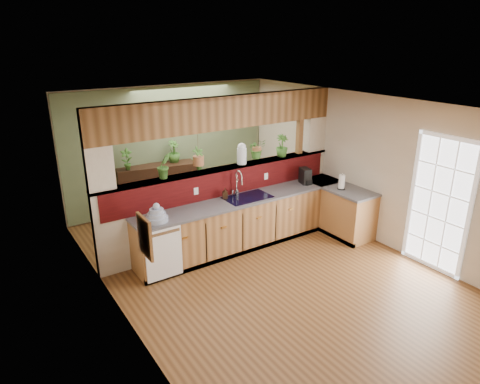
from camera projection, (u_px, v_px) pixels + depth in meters
ground at (269, 271)px, 6.80m from camera, size 4.60×7.00×0.01m
ceiling at (273, 107)px, 5.90m from camera, size 4.60×7.00×0.01m
wall_back at (171, 147)px, 9.09m from camera, size 4.60×0.02×2.60m
wall_left at (119, 232)px, 5.16m from camera, size 0.02×7.00×2.60m
wall_right at (375, 170)px, 7.54m from camera, size 0.02×7.00×2.60m
pass_through_partition at (225, 178)px, 7.46m from camera, size 4.60×0.21×2.60m
pass_through_ledge at (224, 168)px, 7.38m from camera, size 4.60×0.21×0.04m
header_beam at (223, 113)px, 7.06m from camera, size 4.60×0.15×0.55m
sage_backwall at (171, 147)px, 9.08m from camera, size 4.55×0.02×2.55m
countertop at (277, 216)px, 7.76m from camera, size 4.14×1.52×0.90m
dishwasher at (164, 254)px, 6.39m from camera, size 0.58×0.03×0.82m
navy_sink at (248, 202)px, 7.41m from camera, size 0.82×0.50×0.18m
french_door at (439, 206)px, 6.59m from camera, size 0.06×1.02×2.16m
framed_print at (145, 237)px, 4.46m from camera, size 0.04×0.35×0.45m
faucet at (238, 182)px, 7.37m from camera, size 0.20×0.21×0.47m
dish_stack at (157, 216)px, 6.40m from camera, size 0.34×0.34×0.29m
soap_dispenser at (225, 193)px, 7.29m from camera, size 0.11×0.12×0.19m
coffee_maker at (305, 177)px, 8.03m from camera, size 0.16×0.26×0.29m
paper_towel at (342, 182)px, 7.74m from camera, size 0.13×0.13×0.29m
glass_jar at (242, 153)px, 7.51m from camera, size 0.17×0.17×0.38m
ledge_plant_left at (164, 166)px, 6.74m from camera, size 0.25×0.20×0.42m
ledge_plant_right at (282, 146)px, 7.97m from camera, size 0.26×0.26×0.41m
hanging_plant_a at (198, 151)px, 7.01m from camera, size 0.22×0.18×0.54m
hanging_plant_b at (257, 140)px, 7.61m from camera, size 0.36×0.33×0.54m
shelving_console at (158, 190)px, 8.93m from camera, size 1.66×0.71×1.07m
shelf_plant_a at (127, 159)px, 8.36m from camera, size 0.27×0.23×0.43m
shelf_plant_b at (174, 151)px, 8.88m from camera, size 0.33×0.33×0.46m
floor_plant at (231, 191)px, 9.35m from camera, size 0.75×0.70×0.68m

